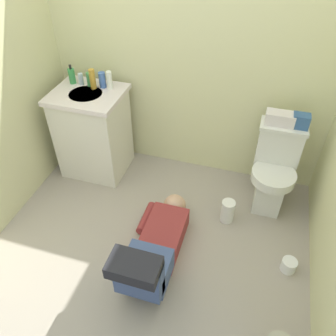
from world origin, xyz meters
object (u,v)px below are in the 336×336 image
Objects in this scene: bottle_amber at (93,79)px; toilet_paper_roll at (289,265)px; tissue_box at (280,118)px; soap_dispenser at (72,76)px; toiletry_bag at (301,121)px; bottle_white at (109,80)px; faucet at (93,80)px; paper_towel_roll at (227,211)px; bottle_green at (90,79)px; person_plumber at (155,248)px; bottle_blue at (102,80)px; toilet at (274,170)px; vanity_cabinet at (93,132)px; bottle_clear at (81,79)px.

toilet_paper_roll is (1.81, -0.74, -0.85)m from bottle_amber.
soap_dispenser reaches higher than tissue_box.
tissue_box is 0.15m from toiletry_bag.
faucet is at bearing 172.44° from bottle_white.
faucet is 1.60m from paper_towel_roll.
soap_dispenser is at bearing -179.11° from bottle_green.
toilet_paper_roll is at bearing -23.56° from faucet.
person_plumber is 1.44m from toiletry_bag.
bottle_blue is at bearing 32.14° from bottle_amber.
toilet is 0.46m from toiletry_bag.
toiletry_bag is at bearing 40.77° from toilet.
tissue_box is at bearing 3.38° from vanity_cabinet.
bottle_clear is (0.09, -0.00, -0.02)m from soap_dispenser.
vanity_cabinet is 5.29× the size of bottle_white.
tissue_box is 0.85m from paper_towel_roll.
toiletry_bag is at bearing 0.00° from tissue_box.
toilet_paper_roll is at bearing 13.35° from person_plumber.
soap_dispenser is at bearing 179.19° from toiletry_bag.
person_plumber is at bearing -166.65° from toilet_paper_roll.
bottle_green is at bearing 178.94° from tissue_box.
vanity_cabinet is 1.63m from tissue_box.
bottle_amber reaches higher than faucet.
toilet_paper_roll is at bearing -72.36° from toilet.
bottle_blue is at bearing 178.70° from tissue_box.
bottle_clear is 0.77× the size of bottle_blue.
bottle_white is (-1.46, 0.12, 0.53)m from toilet.
vanity_cabinet is (-1.62, -0.00, 0.05)m from toilet.
toiletry_bag is at bearing -0.92° from bottle_white.
toilet is 0.91× the size of vanity_cabinet.
toiletry_bag is 1.75m from bottle_green.
person_plumber is 4.84× the size of tissue_box.
toilet_paper_roll is (1.74, -0.79, -0.84)m from bottle_blue.
paper_towel_roll is (1.32, -0.46, -0.77)m from faucet.
bottle_amber is 0.14m from bottle_white.
paper_towel_roll is at bearing -16.11° from soap_dispenser.
vanity_cabinet is 0.49m from bottle_blue.
bottle_white is at bearing 175.47° from toilet.
toilet is 0.70× the size of person_plumber.
bottle_white reaches higher than vanity_cabinet.
toiletry_bag reaches higher than person_plumber.
toilet is at bearing 50.12° from person_plumber.
bottle_clear reaches higher than person_plumber.
vanity_cabinet is 1.40m from paper_towel_roll.
bottle_amber is (-1.60, 0.08, 0.54)m from toilet.
toilet is 4.52× the size of soap_dispenser.
faucet is at bearing 175.16° from toilet.
bottle_amber is 0.81× the size of paper_towel_roll.
toiletry_bag is at bearing 97.97° from toilet_paper_roll.
bottle_blue is at bearing 173.15° from bottle_white.
paper_towel_roll is at bearing -121.88° from tissue_box.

